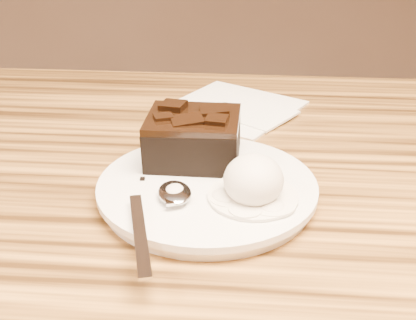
# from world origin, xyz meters

# --- Properties ---
(plate) EXTENTS (0.23, 0.23, 0.02)m
(plate) POSITION_xyz_m (-0.07, -0.02, 0.76)
(plate) COLOR silver
(plate) RESTS_ON dining_table
(brownie) EXTENTS (0.10, 0.09, 0.05)m
(brownie) POSITION_xyz_m (-0.09, 0.03, 0.79)
(brownie) COLOR black
(brownie) RESTS_ON plate
(ice_cream_scoop) EXTENTS (0.06, 0.06, 0.05)m
(ice_cream_scoop) POSITION_xyz_m (-0.03, -0.05, 0.79)
(ice_cream_scoop) COLOR silver
(ice_cream_scoop) RESTS_ON plate
(melt_puddle) EXTENTS (0.09, 0.09, 0.00)m
(melt_puddle) POSITION_xyz_m (-0.03, -0.05, 0.77)
(melt_puddle) COLOR white
(melt_puddle) RESTS_ON plate
(spoon) EXTENTS (0.08, 0.19, 0.01)m
(spoon) POSITION_xyz_m (-0.10, -0.06, 0.77)
(spoon) COLOR silver
(spoon) RESTS_ON plate
(napkin) EXTENTS (0.23, 0.23, 0.01)m
(napkin) POSITION_xyz_m (-0.06, 0.24, 0.75)
(napkin) COLOR white
(napkin) RESTS_ON dining_table
(crumb_a) EXTENTS (0.01, 0.01, 0.00)m
(crumb_a) POSITION_xyz_m (-0.03, -0.04, 0.77)
(crumb_a) COLOR black
(crumb_a) RESTS_ON plate
(crumb_b) EXTENTS (0.01, 0.01, 0.00)m
(crumb_b) POSITION_xyz_m (-0.14, -0.02, 0.77)
(crumb_b) COLOR black
(crumb_b) RESTS_ON plate
(crumb_c) EXTENTS (0.01, 0.00, 0.00)m
(crumb_c) POSITION_xyz_m (-0.04, -0.03, 0.77)
(crumb_c) COLOR black
(crumb_c) RESTS_ON plate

